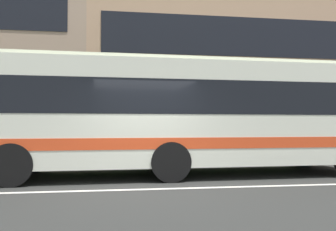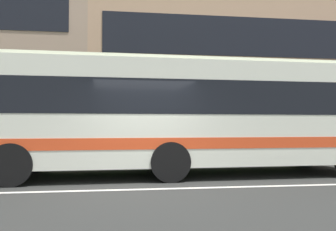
% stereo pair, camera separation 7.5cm
% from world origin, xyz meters
% --- Properties ---
extents(ground_plane, '(160.00, 160.00, 0.00)m').
position_xyz_m(ground_plane, '(0.00, 0.00, 0.00)').
color(ground_plane, '#2D2E2C').
extents(lane_centre_line, '(60.00, 0.16, 0.01)m').
position_xyz_m(lane_centre_line, '(0.00, 0.00, 0.00)').
color(lane_centre_line, silver).
rests_on(lane_centre_line, ground_plane).
extents(hedge_row_far, '(19.52, 1.10, 1.02)m').
position_xyz_m(hedge_row_far, '(-3.55, 5.39, 0.51)').
color(hedge_row_far, '#306422').
rests_on(hedge_row_far, ground_plane).
extents(apartment_block_right, '(18.46, 11.44, 10.69)m').
position_xyz_m(apartment_block_right, '(6.92, 15.83, 5.34)').
color(apartment_block_right, tan).
rests_on(apartment_block_right, ground_plane).
extents(transit_bus, '(10.82, 2.94, 3.19)m').
position_xyz_m(transit_bus, '(1.24, 2.07, 1.76)').
color(transit_bus, silver).
rests_on(transit_bus, ground_plane).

